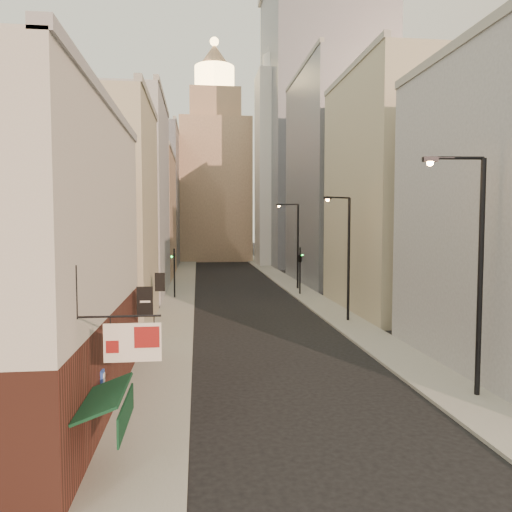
{
  "coord_description": "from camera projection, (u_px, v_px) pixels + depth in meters",
  "views": [
    {
      "loc": [
        -4.66,
        -11.13,
        7.5
      ],
      "look_at": [
        -1.41,
        16.55,
        5.67
      ],
      "focal_mm": 35.0,
      "sensor_mm": 36.0,
      "label": 1
    }
  ],
  "objects": [
    {
      "name": "sidewalk_left",
      "position": [
        184.0,
        279.0,
        65.81
      ],
      "size": [
        3.0,
        140.0,
        0.15
      ],
      "primitive_type": "cube",
      "color": "gray",
      "rests_on": "ground"
    },
    {
      "name": "left_bldg_beige",
      "position": [
        95.0,
        216.0,
        35.91
      ],
      "size": [
        8.0,
        12.0,
        16.0
      ],
      "primitive_type": "cube",
      "color": "tan",
      "rests_on": "ground"
    },
    {
      "name": "streetlamp_mid",
      "position": [
        346.0,
        251.0,
        37.43
      ],
      "size": [
        2.31,
        1.19,
        9.46
      ],
      "rotation": [
        0.0,
        0.0,
        0.43
      ],
      "color": "black",
      "rests_on": "ground"
    },
    {
      "name": "clock_tower",
      "position": [
        215.0,
        174.0,
        101.97
      ],
      "size": [
        14.0,
        14.0,
        44.9
      ],
      "color": "#927358",
      "rests_on": "ground"
    },
    {
      "name": "right_bldg_beige",
      "position": [
        394.0,
        194.0,
        42.54
      ],
      "size": [
        8.0,
        16.0,
        20.0
      ],
      "primitive_type": "cube",
      "color": "tan",
      "rests_on": "ground"
    },
    {
      "name": "right_bldg_wingrid",
      "position": [
        331.0,
        179.0,
        62.16
      ],
      "size": [
        8.0,
        20.0,
        26.0
      ],
      "primitive_type": "cube",
      "color": "gray",
      "rests_on": "ground"
    },
    {
      "name": "near_building_left",
      "position": [
        34.0,
        262.0,
        19.31
      ],
      "size": [
        8.3,
        23.04,
        12.3
      ],
      "color": "#562A21",
      "rests_on": "ground"
    },
    {
      "name": "left_bldg_grey",
      "position": [
        126.0,
        199.0,
        51.64
      ],
      "size": [
        8.0,
        16.0,
        20.0
      ],
      "primitive_type": "cube",
      "color": "gray",
      "rests_on": "ground"
    },
    {
      "name": "sidewalk_right",
      "position": [
        281.0,
        278.0,
        67.33
      ],
      "size": [
        3.0,
        140.0,
        0.15
      ],
      "primitive_type": "cube",
      "color": "gray",
      "rests_on": "ground"
    },
    {
      "name": "traffic_light_right",
      "position": [
        300.0,
        258.0,
        51.77
      ],
      "size": [
        0.68,
        0.68,
        5.0
      ],
      "rotation": [
        0.0,
        0.0,
        3.19
      ],
      "color": "black",
      "rests_on": "ground"
    },
    {
      "name": "traffic_light_left",
      "position": [
        174.0,
        262.0,
        49.27
      ],
      "size": [
        0.58,
        0.5,
        5.0
      ],
      "rotation": [
        0.0,
        0.0,
        3.05
      ],
      "color": "black",
      "rests_on": "ground"
    },
    {
      "name": "left_bldg_wingrid",
      "position": [
        156.0,
        198.0,
        89.17
      ],
      "size": [
        8.0,
        20.0,
        24.0
      ],
      "primitive_type": "cube",
      "color": "gray",
      "rests_on": "ground"
    },
    {
      "name": "highrise",
      "position": [
        323.0,
        122.0,
        89.78
      ],
      "size": [
        21.0,
        23.0,
        51.2
      ],
      "color": "gray",
      "rests_on": "ground"
    },
    {
      "name": "white_tower",
      "position": [
        279.0,
        161.0,
        89.31
      ],
      "size": [
        8.0,
        8.0,
        41.5
      ],
      "color": "silver",
      "rests_on": "ground"
    },
    {
      "name": "streetlamp_near",
      "position": [
        475.0,
        262.0,
        21.04
      ],
      "size": [
        2.7,
        0.44,
        10.28
      ],
      "rotation": [
        0.0,
        0.0,
        -0.08
      ],
      "color": "black",
      "rests_on": "ground"
    },
    {
      "name": "left_bldg_tan",
      "position": [
        145.0,
        216.0,
        69.58
      ],
      "size": [
        8.0,
        18.0,
        17.0
      ],
      "primitive_type": "cube",
      "color": "#927358",
      "rests_on": "ground"
    },
    {
      "name": "streetlamp_far",
      "position": [
        296.0,
        241.0,
        56.11
      ],
      "size": [
        2.52,
        0.61,
        9.68
      ],
      "rotation": [
        0.0,
        0.0,
        -0.16
      ],
      "color": "black",
      "rests_on": "ground"
    }
  ]
}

